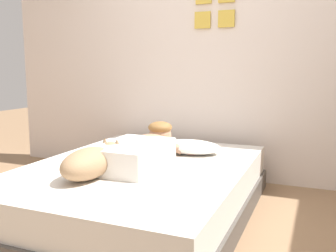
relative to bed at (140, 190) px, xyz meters
The scene contains 8 objects.
ground_plane 0.54m from the bed, 62.44° to the right, with size 13.38×13.38×0.00m, color #8C6B4C.
back_wall 1.62m from the bed, 78.85° to the left, with size 4.69×0.12×2.50m.
bed is the anchor object (origin of this frame).
pillow 0.60m from the bed, 65.63° to the left, with size 0.52×0.32×0.11m, color white.
person_lying 0.30m from the bed, 98.59° to the left, with size 0.43×0.92×0.27m.
dog 0.53m from the bed, 109.00° to the right, with size 0.26×0.57×0.21m.
coffee_cup 0.58m from the bed, 62.33° to the left, with size 0.12×0.09×0.07m.
cell_phone 0.43m from the bed, 146.68° to the right, with size 0.07×0.14×0.01m, color black.
Camera 1 is at (0.98, -1.95, 1.08)m, focal length 39.92 mm.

